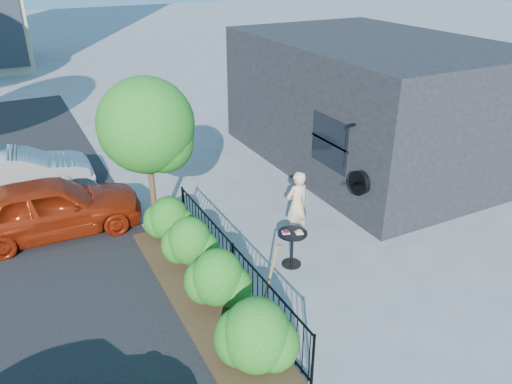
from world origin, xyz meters
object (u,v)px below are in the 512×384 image
woman (297,205)px  shovel (268,285)px  car_red (51,207)px  car_silver (15,174)px  patio_tree (150,131)px  cafe_table (292,243)px

woman → shovel: size_ratio=1.13×
car_red → car_silver: bearing=15.5°
patio_tree → car_red: patio_tree is taller
cafe_table → woman: 1.31m
cafe_table → shovel: shovel is taller
shovel → car_silver: bearing=116.2°
patio_tree → cafe_table: size_ratio=4.41×
patio_tree → car_silver: bearing=125.3°
patio_tree → shovel: 4.46m
car_red → cafe_table: bearing=-128.2°
car_red → woman: bearing=-116.1°
cafe_table → woman: woman is taller
shovel → car_red: 6.13m
patio_tree → cafe_table: 4.07m
woman → patio_tree: bearing=-34.7°
woman → car_red: bearing=-36.4°
woman → car_silver: 8.20m
car_silver → cafe_table: bearing=-140.2°
cafe_table → car_silver: (-5.19, 6.69, 0.11)m
cafe_table → car_silver: car_silver is taller
patio_tree → car_red: bearing=149.2°
cafe_table → car_silver: size_ratio=0.21×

